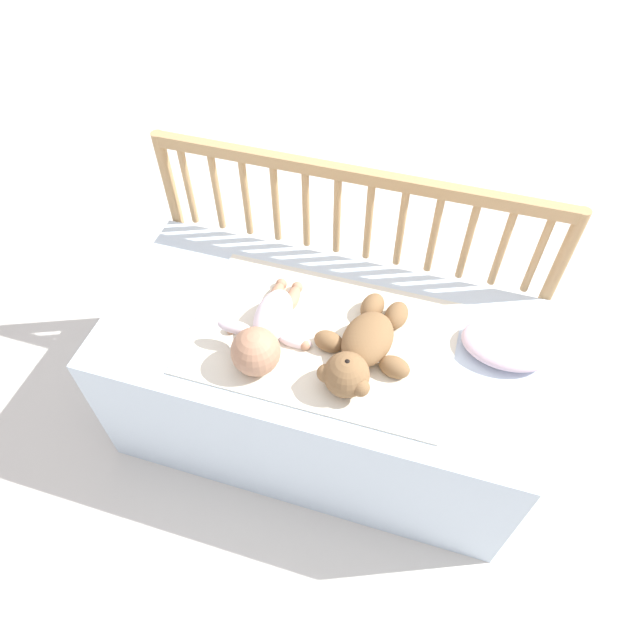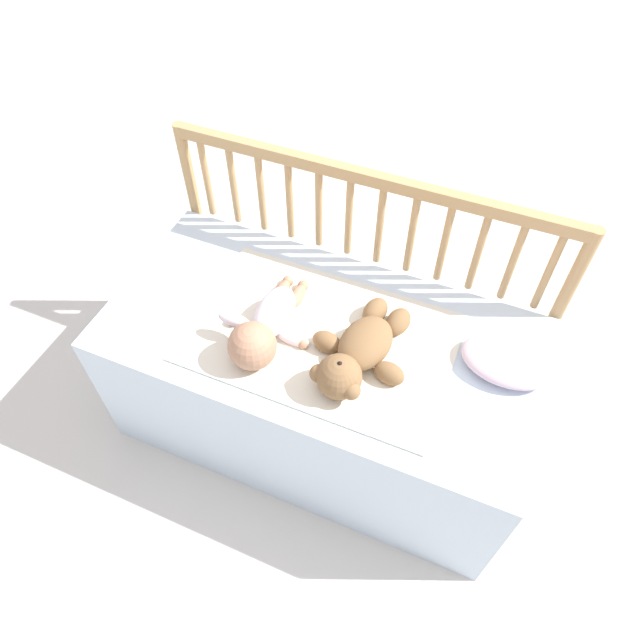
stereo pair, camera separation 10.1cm
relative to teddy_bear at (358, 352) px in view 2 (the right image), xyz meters
name	(u,v)px [view 2 (the right image)]	position (x,y,z in m)	size (l,w,h in m)	color
ground_plane	(321,422)	(-0.13, 0.06, -0.54)	(12.00, 12.00, 0.00)	silver
crib_mattress	(321,382)	(-0.13, 0.06, -0.29)	(1.21, 0.60, 0.50)	silver
crib_rail	(363,236)	(-0.13, 0.38, 0.04)	(1.21, 0.04, 0.81)	tan
blanket	(321,338)	(-0.12, 0.04, -0.04)	(0.71, 0.46, 0.01)	silver
teddy_bear	(358,352)	(0.00, 0.00, 0.00)	(0.27, 0.36, 0.12)	olive
baby	(265,327)	(-0.26, -0.02, 0.01)	(0.25, 0.36, 0.13)	white
small_pillow	(508,361)	(0.36, 0.14, -0.02)	(0.24, 0.17, 0.06)	silver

